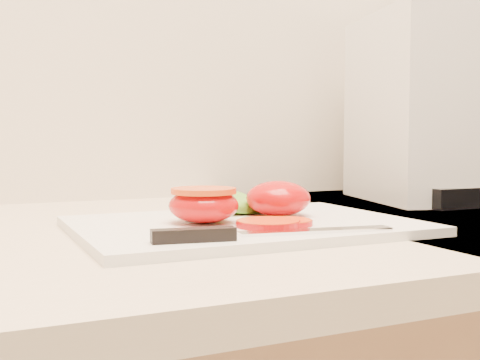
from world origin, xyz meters
name	(u,v)px	position (x,y,z in m)	size (l,w,h in m)	color
cutting_board	(244,226)	(0.05, 1.61, 0.94)	(0.36, 0.26, 0.01)	silver
tomato_half_dome	(278,198)	(0.11, 1.64, 0.96)	(0.08, 0.08, 0.04)	red
tomato_half_cut	(204,204)	(0.01, 1.62, 0.96)	(0.08, 0.08, 0.04)	red
tomato_slice_0	(268,223)	(0.06, 1.57, 0.94)	(0.06, 0.06, 0.01)	#DD4B0D
tomato_slice_1	(285,222)	(0.08, 1.57, 0.94)	(0.06, 0.06, 0.01)	#DD4B0D
lettuce_leaf_0	(238,203)	(0.08, 1.69, 0.95)	(0.10, 0.07, 0.02)	#68B32F
knife	(244,233)	(0.00, 1.51, 0.94)	(0.24, 0.04, 0.01)	silver
appliance	(430,108)	(0.46, 1.78, 1.08)	(0.20, 0.25, 0.30)	silver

